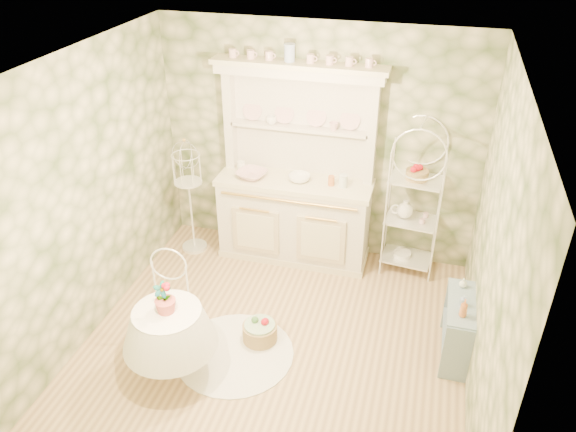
% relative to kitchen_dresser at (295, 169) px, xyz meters
% --- Properties ---
extents(floor, '(3.60, 3.60, 0.00)m').
position_rel_kitchen_dresser_xyz_m(floor, '(0.20, -1.52, -1.15)').
color(floor, tan).
rests_on(floor, ground).
extents(ceiling, '(3.60, 3.60, 0.00)m').
position_rel_kitchen_dresser_xyz_m(ceiling, '(0.20, -1.52, 1.56)').
color(ceiling, white).
rests_on(ceiling, floor).
extents(wall_left, '(3.60, 3.60, 0.00)m').
position_rel_kitchen_dresser_xyz_m(wall_left, '(-1.60, -1.52, 0.21)').
color(wall_left, beige).
rests_on(wall_left, floor).
extents(wall_right, '(3.60, 3.60, 0.00)m').
position_rel_kitchen_dresser_xyz_m(wall_right, '(2.00, -1.52, 0.21)').
color(wall_right, beige).
rests_on(wall_right, floor).
extents(wall_back, '(3.60, 3.60, 0.00)m').
position_rel_kitchen_dresser_xyz_m(wall_back, '(0.20, 0.28, 0.21)').
color(wall_back, beige).
rests_on(wall_back, floor).
extents(wall_front, '(3.60, 3.60, 0.00)m').
position_rel_kitchen_dresser_xyz_m(wall_front, '(0.20, -3.32, 0.21)').
color(wall_front, beige).
rests_on(wall_front, floor).
extents(kitchen_dresser, '(1.87, 0.61, 2.29)m').
position_rel_kitchen_dresser_xyz_m(kitchen_dresser, '(0.00, 0.00, 0.00)').
color(kitchen_dresser, silver).
rests_on(kitchen_dresser, floor).
extents(bakers_rack, '(0.57, 0.43, 1.69)m').
position_rel_kitchen_dresser_xyz_m(bakers_rack, '(1.32, 0.08, -0.30)').
color(bakers_rack, white).
rests_on(bakers_rack, floor).
extents(side_shelf, '(0.32, 0.72, 0.60)m').
position_rel_kitchen_dresser_xyz_m(side_shelf, '(1.88, -1.21, -0.84)').
color(side_shelf, '#809AAC').
rests_on(side_shelf, floor).
extents(round_table, '(0.82, 0.82, 0.71)m').
position_rel_kitchen_dresser_xyz_m(round_table, '(-0.58, -2.13, -0.79)').
color(round_table, white).
rests_on(round_table, floor).
extents(cafe_chair, '(0.50, 0.50, 0.99)m').
position_rel_kitchen_dresser_xyz_m(cafe_chair, '(-0.77, -1.83, -0.65)').
color(cafe_chair, white).
rests_on(cafe_chair, floor).
extents(birdcage_stand, '(0.33, 0.33, 1.34)m').
position_rel_kitchen_dresser_xyz_m(birdcage_stand, '(-1.22, -0.18, -0.48)').
color(birdcage_stand, white).
rests_on(birdcage_stand, floor).
extents(floor_basket, '(0.40, 0.40, 0.24)m').
position_rel_kitchen_dresser_xyz_m(floor_basket, '(0.05, -1.52, -1.03)').
color(floor_basket, tan).
rests_on(floor_basket, floor).
extents(lace_rug, '(1.42, 1.42, 0.01)m').
position_rel_kitchen_dresser_xyz_m(lace_rug, '(-0.12, -1.77, -1.14)').
color(lace_rug, white).
rests_on(lace_rug, floor).
extents(bowl_floral, '(0.40, 0.40, 0.08)m').
position_rel_kitchen_dresser_xyz_m(bowl_floral, '(-0.48, -0.07, -0.13)').
color(bowl_floral, white).
rests_on(bowl_floral, kitchen_dresser).
extents(bowl_white, '(0.30, 0.30, 0.08)m').
position_rel_kitchen_dresser_xyz_m(bowl_white, '(0.06, -0.02, -0.13)').
color(bowl_white, white).
rests_on(bowl_white, kitchen_dresser).
extents(cup_left, '(0.13, 0.13, 0.09)m').
position_rel_kitchen_dresser_xyz_m(cup_left, '(-0.31, 0.16, 0.47)').
color(cup_left, white).
rests_on(cup_left, kitchen_dresser).
extents(cup_right, '(0.12, 0.12, 0.09)m').
position_rel_kitchen_dresser_xyz_m(cup_right, '(0.39, 0.16, 0.47)').
color(cup_right, white).
rests_on(cup_right, kitchen_dresser).
extents(potted_geranium, '(0.17, 0.14, 0.29)m').
position_rel_kitchen_dresser_xyz_m(potted_geranium, '(-0.59, -2.13, -0.30)').
color(potted_geranium, '#3F7238').
rests_on(potted_geranium, round_table).
extents(bottle_amber, '(0.07, 0.07, 0.18)m').
position_rel_kitchen_dresser_xyz_m(bottle_amber, '(1.88, -1.40, -0.46)').
color(bottle_amber, '#C56D34').
rests_on(bottle_amber, side_shelf).
extents(bottle_blue, '(0.05, 0.05, 0.11)m').
position_rel_kitchen_dresser_xyz_m(bottle_blue, '(1.88, -1.25, -0.49)').
color(bottle_blue, '#9BAFDD').
rests_on(bottle_blue, side_shelf).
extents(bottle_glass, '(0.09, 0.09, 0.10)m').
position_rel_kitchen_dresser_xyz_m(bottle_glass, '(1.88, -0.98, -0.50)').
color(bottle_glass, silver).
rests_on(bottle_glass, side_shelf).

